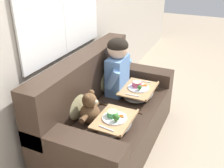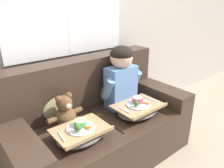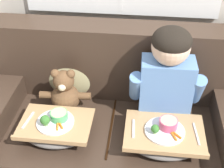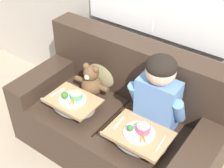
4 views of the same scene
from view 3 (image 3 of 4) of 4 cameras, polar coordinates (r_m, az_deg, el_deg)
ground_plane at (r=2.31m, az=0.05°, el=-14.83°), size 14.00×14.00×0.00m
couch at (r=2.11m, az=0.27°, el=-7.55°), size 1.70×0.85×0.95m
throw_pillow_behind_child at (r=2.06m, az=9.56°, el=0.83°), size 0.38×0.18×0.39m
throw_pillow_behind_teddy at (r=2.11m, az=-7.71°, el=1.96°), size 0.34×0.17×0.35m
child_figure at (r=1.84m, az=10.17°, el=2.16°), size 0.44×0.22×0.62m
teddy_bear at (r=2.01m, az=-8.61°, el=-1.73°), size 0.33×0.23×0.31m
lap_tray_child at (r=1.83m, az=9.47°, el=-9.56°), size 0.45×0.33×0.17m
lap_tray_teddy at (r=1.88m, az=-10.16°, el=-7.95°), size 0.42×0.31×0.18m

